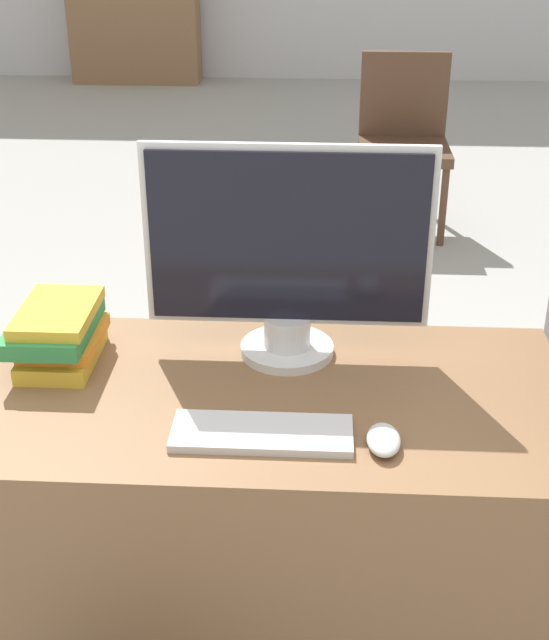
{
  "coord_description": "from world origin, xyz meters",
  "views": [
    {
      "loc": [
        0.1,
        -1.22,
        1.67
      ],
      "look_at": [
        0.02,
        0.28,
        0.91
      ],
      "focal_mm": 50.0,
      "sensor_mm": 36.0,
      "label": 1
    }
  ],
  "objects_px": {
    "far_chair": "(404,133)",
    "book_stack": "(58,334)",
    "keyboard": "(261,433)",
    "mouse": "(384,440)",
    "monitor": "(288,254)"
  },
  "relations": [
    {
      "from": "monitor",
      "to": "far_chair",
      "type": "bearing_deg",
      "value": 80.19
    },
    {
      "from": "mouse",
      "to": "book_stack",
      "type": "height_order",
      "value": "book_stack"
    },
    {
      "from": "far_chair",
      "to": "book_stack",
      "type": "bearing_deg",
      "value": -160.12
    },
    {
      "from": "mouse",
      "to": "book_stack",
      "type": "distance_m",
      "value": 0.73
    },
    {
      "from": "far_chair",
      "to": "keyboard",
      "type": "bearing_deg",
      "value": -150.55
    },
    {
      "from": "monitor",
      "to": "mouse",
      "type": "relative_size",
      "value": 5.78
    },
    {
      "from": "monitor",
      "to": "mouse",
      "type": "distance_m",
      "value": 0.45
    },
    {
      "from": "book_stack",
      "to": "keyboard",
      "type": "bearing_deg",
      "value": -30.52
    },
    {
      "from": "monitor",
      "to": "far_chair",
      "type": "distance_m",
      "value": 2.79
    },
    {
      "from": "monitor",
      "to": "keyboard",
      "type": "xyz_separation_m",
      "value": [
        -0.03,
        -0.33,
        -0.23
      ]
    },
    {
      "from": "mouse",
      "to": "book_stack",
      "type": "bearing_deg",
      "value": 157.07
    },
    {
      "from": "keyboard",
      "to": "mouse",
      "type": "xyz_separation_m",
      "value": [
        0.23,
        -0.02,
        0.01
      ]
    },
    {
      "from": "keyboard",
      "to": "mouse",
      "type": "distance_m",
      "value": 0.23
    },
    {
      "from": "book_stack",
      "to": "far_chair",
      "type": "relative_size",
      "value": 0.29
    },
    {
      "from": "monitor",
      "to": "keyboard",
      "type": "bearing_deg",
      "value": -96.01
    }
  ]
}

